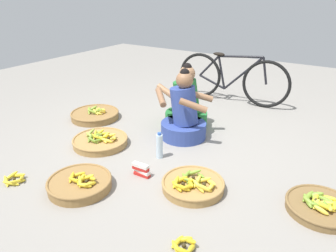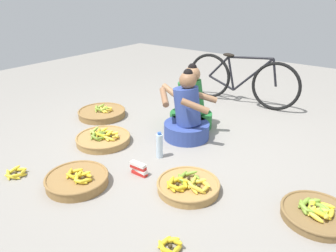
{
  "view_description": "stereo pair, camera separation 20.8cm",
  "coord_description": "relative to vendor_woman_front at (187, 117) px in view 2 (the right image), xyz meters",
  "views": [
    {
      "loc": [
        1.54,
        -2.59,
        1.61
      ],
      "look_at": [
        0.0,
        -0.2,
        0.35
      ],
      "focal_mm": 33.83,
      "sensor_mm": 36.0,
      "label": 1
    },
    {
      "loc": [
        1.71,
        -2.47,
        1.61
      ],
      "look_at": [
        0.0,
        -0.2,
        0.35
      ],
      "focal_mm": 33.83,
      "sensor_mm": 36.0,
      "label": 2
    }
  ],
  "objects": [
    {
      "name": "packet_carton_stack",
      "position": [
        0.09,
        -0.92,
        -0.2
      ],
      "size": [
        0.18,
        0.07,
        0.12
      ],
      "color": "red",
      "rests_on": "ground"
    },
    {
      "name": "loose_bananas_near_vendor",
      "position": [
        -0.81,
        -1.62,
        -0.23
      ],
      "size": [
        0.21,
        0.22,
        0.08
      ],
      "color": "yellow",
      "rests_on": "ground"
    },
    {
      "name": "vendor_woman_front",
      "position": [
        0.0,
        0.0,
        0.0
      ],
      "size": [
        0.73,
        0.52,
        0.81
      ],
      "color": "#334793",
      "rests_on": "ground"
    },
    {
      "name": "vendor_woman_behind",
      "position": [
        -0.13,
        0.3,
        -0.01
      ],
      "size": [
        0.7,
        0.52,
        0.8
      ],
      "color": "#237233",
      "rests_on": "ground"
    },
    {
      "name": "bicycle_leaning",
      "position": [
        -0.04,
        1.46,
        0.1
      ],
      "size": [
        1.7,
        0.14,
        0.73
      ],
      "color": "black",
      "rests_on": "ground"
    },
    {
      "name": "banana_basket_front_center",
      "position": [
        -0.67,
        -0.66,
        -0.21
      ],
      "size": [
        0.61,
        0.61,
        0.15
      ],
      "color": "#A87F47",
      "rests_on": "ground"
    },
    {
      "name": "banana_basket_mid_left",
      "position": [
        -0.23,
        -1.37,
        -0.21
      ],
      "size": [
        0.55,
        0.55,
        0.16
      ],
      "color": "olive",
      "rests_on": "ground"
    },
    {
      "name": "water_bottle",
      "position": [
        0.04,
        -0.55,
        -0.13
      ],
      "size": [
        0.07,
        0.07,
        0.28
      ],
      "color": "silver",
      "rests_on": "ground"
    },
    {
      "name": "loose_bananas_back_left",
      "position": [
        0.87,
        -1.48,
        -0.23
      ],
      "size": [
        0.18,
        0.19,
        0.08
      ],
      "color": "gold",
      "rests_on": "ground"
    },
    {
      "name": "banana_basket_front_left",
      "position": [
        1.57,
        -0.57,
        -0.21
      ],
      "size": [
        0.54,
        0.54,
        0.14
      ],
      "color": "brown",
      "rests_on": "ground"
    },
    {
      "name": "banana_basket_near_bicycle",
      "position": [
        0.6,
        -0.86,
        -0.21
      ],
      "size": [
        0.54,
        0.54,
        0.15
      ],
      "color": "#A87F47",
      "rests_on": "ground"
    },
    {
      "name": "banana_basket_front_right",
      "position": [
        -1.27,
        -0.14,
        -0.21
      ],
      "size": [
        0.63,
        0.63,
        0.16
      ],
      "color": "olive",
      "rests_on": "ground"
    },
    {
      "name": "ground_plane",
      "position": [
        0.11,
        -0.3,
        -0.26
      ],
      "size": [
        10.0,
        10.0,
        0.0
      ],
      "primitive_type": "plane",
      "color": "gray"
    }
  ]
}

